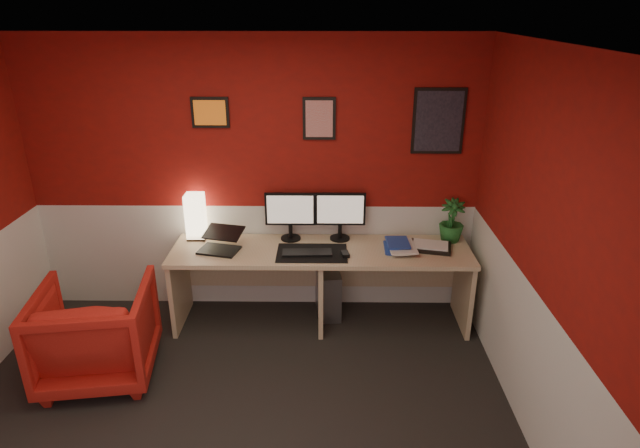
{
  "coord_description": "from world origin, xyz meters",
  "views": [
    {
      "loc": [
        0.65,
        -2.8,
        2.71
      ],
      "look_at": [
        0.6,
        1.21,
        1.05
      ],
      "focal_mm": 30.03,
      "sensor_mm": 36.0,
      "label": 1
    }
  ],
  "objects_px": {
    "monitor_left": "(290,209)",
    "pc_tower": "(328,290)",
    "desk": "(321,286)",
    "potted_plant": "(452,221)",
    "armchair": "(97,332)",
    "laptop": "(218,239)",
    "monitor_right": "(340,209)",
    "zen_tray": "(430,247)",
    "shoji_lamp": "(196,218)"
  },
  "relations": [
    {
      "from": "shoji_lamp",
      "to": "monitor_left",
      "type": "distance_m",
      "value": 0.85
    },
    {
      "from": "monitor_left",
      "to": "zen_tray",
      "type": "xyz_separation_m",
      "value": [
        1.23,
        -0.19,
        -0.28
      ]
    },
    {
      "from": "shoji_lamp",
      "to": "pc_tower",
      "type": "height_order",
      "value": "shoji_lamp"
    },
    {
      "from": "armchair",
      "to": "pc_tower",
      "type": "bearing_deg",
      "value": -160.12
    },
    {
      "from": "shoji_lamp",
      "to": "laptop",
      "type": "xyz_separation_m",
      "value": [
        0.25,
        -0.27,
        -0.09
      ]
    },
    {
      "from": "desk",
      "to": "zen_tray",
      "type": "bearing_deg",
      "value": 1.62
    },
    {
      "from": "monitor_left",
      "to": "pc_tower",
      "type": "height_order",
      "value": "monitor_left"
    },
    {
      "from": "desk",
      "to": "zen_tray",
      "type": "height_order",
      "value": "zen_tray"
    },
    {
      "from": "monitor_left",
      "to": "zen_tray",
      "type": "distance_m",
      "value": 1.27
    },
    {
      "from": "zen_tray",
      "to": "pc_tower",
      "type": "height_order",
      "value": "zen_tray"
    },
    {
      "from": "potted_plant",
      "to": "pc_tower",
      "type": "distance_m",
      "value": 1.3
    },
    {
      "from": "monitor_left",
      "to": "pc_tower",
      "type": "relative_size",
      "value": 1.29
    },
    {
      "from": "monitor_right",
      "to": "potted_plant",
      "type": "relative_size",
      "value": 1.5
    },
    {
      "from": "monitor_left",
      "to": "potted_plant",
      "type": "relative_size",
      "value": 1.5
    },
    {
      "from": "laptop",
      "to": "potted_plant",
      "type": "xyz_separation_m",
      "value": [
        2.04,
        0.25,
        0.08
      ]
    },
    {
      "from": "monitor_right",
      "to": "zen_tray",
      "type": "height_order",
      "value": "monitor_right"
    },
    {
      "from": "laptop",
      "to": "monitor_right",
      "type": "bearing_deg",
      "value": 28.33
    },
    {
      "from": "monitor_left",
      "to": "potted_plant",
      "type": "height_order",
      "value": "monitor_left"
    },
    {
      "from": "desk",
      "to": "monitor_left",
      "type": "xyz_separation_m",
      "value": [
        -0.28,
        0.22,
        0.66
      ]
    },
    {
      "from": "armchair",
      "to": "laptop",
      "type": "bearing_deg",
      "value": -147.27
    },
    {
      "from": "laptop",
      "to": "monitor_left",
      "type": "height_order",
      "value": "monitor_left"
    },
    {
      "from": "shoji_lamp",
      "to": "desk",
      "type": "bearing_deg",
      "value": -11.36
    },
    {
      "from": "shoji_lamp",
      "to": "potted_plant",
      "type": "height_order",
      "value": "shoji_lamp"
    },
    {
      "from": "desk",
      "to": "monitor_left",
      "type": "bearing_deg",
      "value": 142.06
    },
    {
      "from": "monitor_left",
      "to": "armchair",
      "type": "bearing_deg",
      "value": -145.54
    },
    {
      "from": "laptop",
      "to": "zen_tray",
      "type": "relative_size",
      "value": 0.94
    },
    {
      "from": "monitor_left",
      "to": "desk",
      "type": "bearing_deg",
      "value": -37.94
    },
    {
      "from": "desk",
      "to": "potted_plant",
      "type": "relative_size",
      "value": 6.72
    },
    {
      "from": "potted_plant",
      "to": "armchair",
      "type": "distance_m",
      "value": 3.07
    },
    {
      "from": "shoji_lamp",
      "to": "monitor_left",
      "type": "bearing_deg",
      "value": -0.68
    },
    {
      "from": "shoji_lamp",
      "to": "pc_tower",
      "type": "bearing_deg",
      "value": -2.41
    },
    {
      "from": "laptop",
      "to": "pc_tower",
      "type": "relative_size",
      "value": 0.73
    },
    {
      "from": "desk",
      "to": "laptop",
      "type": "height_order",
      "value": "laptop"
    },
    {
      "from": "pc_tower",
      "to": "armchair",
      "type": "distance_m",
      "value": 2.01
    },
    {
      "from": "armchair",
      "to": "monitor_left",
      "type": "bearing_deg",
      "value": -153.71
    },
    {
      "from": "desk",
      "to": "monitor_right",
      "type": "height_order",
      "value": "monitor_right"
    },
    {
      "from": "potted_plant",
      "to": "laptop",
      "type": "bearing_deg",
      "value": -173.14
    },
    {
      "from": "desk",
      "to": "armchair",
      "type": "relative_size",
      "value": 3.11
    },
    {
      "from": "zen_tray",
      "to": "potted_plant",
      "type": "bearing_deg",
      "value": 39.47
    },
    {
      "from": "potted_plant",
      "to": "monitor_right",
      "type": "bearing_deg",
      "value": 178.52
    },
    {
      "from": "potted_plant",
      "to": "armchair",
      "type": "relative_size",
      "value": 0.46
    },
    {
      "from": "laptop",
      "to": "monitor_right",
      "type": "height_order",
      "value": "monitor_right"
    },
    {
      "from": "shoji_lamp",
      "to": "potted_plant",
      "type": "relative_size",
      "value": 1.03
    },
    {
      "from": "zen_tray",
      "to": "desk",
      "type": "bearing_deg",
      "value": -178.38
    },
    {
      "from": "laptop",
      "to": "pc_tower",
      "type": "bearing_deg",
      "value": 27.29
    },
    {
      "from": "shoji_lamp",
      "to": "laptop",
      "type": "relative_size",
      "value": 1.21
    },
    {
      "from": "desk",
      "to": "potted_plant",
      "type": "bearing_deg",
      "value": 9.66
    },
    {
      "from": "zen_tray",
      "to": "laptop",
      "type": "bearing_deg",
      "value": -177.65
    },
    {
      "from": "shoji_lamp",
      "to": "monitor_right",
      "type": "relative_size",
      "value": 0.69
    },
    {
      "from": "monitor_left",
      "to": "armchair",
      "type": "xyz_separation_m",
      "value": [
        -1.43,
        -0.98,
        -0.64
      ]
    }
  ]
}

